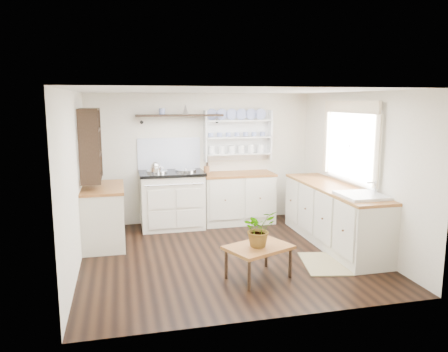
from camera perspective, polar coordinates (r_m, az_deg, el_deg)
The scene contains 19 objects.
floor at distance 6.33m, azimuth 0.33°, elevation -10.25°, with size 4.00×3.80×0.01m, color black.
wall_back at distance 7.87m, azimuth -2.95°, elevation 2.36°, with size 4.00×0.02×2.30m, color beige.
wall_right at distance 6.78m, azimuth 16.99°, elevation 0.73°, with size 0.02×3.80×2.30m, color beige.
wall_left at distance 5.89m, azimuth -18.92°, elevation -0.71°, with size 0.02×3.80×2.30m, color beige.
ceiling at distance 5.94m, azimuth 0.35°, elevation 11.06°, with size 4.00×3.80×0.01m, color white.
window at distance 6.84m, azimuth 16.16°, elevation 4.34°, with size 0.08×1.55×1.22m.
aga_cooker at distance 7.58m, azimuth -6.80°, elevation -3.01°, with size 1.09×0.76×1.01m.
back_cabinets at distance 7.83m, azimuth 1.82°, elevation -2.79°, with size 1.27×0.63×0.90m.
right_cabinets at distance 6.86m, azimuth 14.10°, elevation -4.92°, with size 0.62×2.43×0.90m.
belfast_sink at distance 6.15m, azimuth 17.45°, elevation -3.53°, with size 0.55×0.60×0.45m.
left_cabinets at distance 6.89m, azimuth -15.42°, elevation -4.91°, with size 0.62×1.13×0.90m.
plate_rack at distance 7.93m, azimuth 1.71°, elevation 5.38°, with size 1.20×0.22×0.90m.
high_shelf at distance 7.62m, azimuth -5.82°, elevation 7.81°, with size 1.50×0.29×0.16m.
left_shelving at distance 6.71m, azimuth -17.04°, elevation 4.08°, with size 0.28×0.80×1.05m, color black.
kettle at distance 7.33m, azimuth -8.95°, elevation 0.87°, with size 0.19×0.19×0.23m, color silver, non-canonical shape.
utensil_crock at distance 7.69m, azimuth -2.28°, elevation 0.83°, with size 0.10×0.10×0.12m, color #915D35.
center_table at distance 5.45m, azimuth 4.53°, elevation -9.56°, with size 0.91×0.80×0.41m.
potted_plant at distance 5.37m, azimuth 4.57°, elevation -6.85°, with size 0.40×0.35×0.45m, color #3F7233.
floor_rug at distance 6.14m, azimuth 12.94°, elevation -11.09°, with size 0.55×0.85×0.02m, color olive.
Camera 1 is at (-1.41, -5.77, 2.18)m, focal length 35.00 mm.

